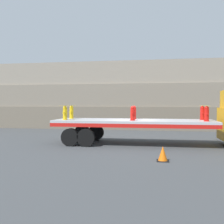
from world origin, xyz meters
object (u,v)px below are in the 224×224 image
Objects in this scene: fire_hydrant_yellow_far_0 at (71,112)px; flatbed_trailer at (120,125)px; fire_hydrant_red_near_1 at (133,113)px; traffic_cone at (163,154)px; fire_hydrant_red_far_1 at (134,113)px; fire_hydrant_red_near_2 at (207,114)px; fire_hydrant_yellow_near_0 at (65,113)px; fire_hydrant_red_far_2 at (202,113)px.

flatbed_trailer is at bearing -10.36° from fire_hydrant_yellow_far_0.
fire_hydrant_red_near_1 is at bearing -37.72° from flatbed_trailer.
traffic_cone is at bearing -66.37° from fire_hydrant_red_near_1.
fire_hydrant_yellow_far_0 is at bearing 180.00° from fire_hydrant_red_far_1.
fire_hydrant_yellow_far_0 reaches higher than traffic_cone.
fire_hydrant_yellow_far_0 is 1.00× the size of fire_hydrant_red_near_1.
fire_hydrant_yellow_far_0 is at bearing 171.59° from fire_hydrant_red_near_2.
fire_hydrant_yellow_far_0 is 1.00× the size of fire_hydrant_red_far_1.
fire_hydrant_yellow_near_0 is at bearing -90.00° from fire_hydrant_yellow_far_0.
fire_hydrant_yellow_near_0 is 1.00× the size of fire_hydrant_yellow_far_0.
fire_hydrant_red_far_1 and fire_hydrant_red_near_2 have the same top height.
fire_hydrant_red_near_2 is (7.65, 0.00, 0.00)m from fire_hydrant_yellow_near_0.
traffic_cone is (-2.34, -3.39, -1.47)m from fire_hydrant_red_near_2.
traffic_cone is (1.48, -4.52, -1.47)m from fire_hydrant_red_far_1.
fire_hydrant_yellow_near_0 is (-3.10, -0.57, 0.67)m from flatbed_trailer.
flatbed_trailer is 4.60m from traffic_cone.
fire_hydrant_red_near_1 reaches higher than traffic_cone.
fire_hydrant_yellow_near_0 is 1.00× the size of fire_hydrant_red_near_2.
fire_hydrant_yellow_near_0 is 3.99m from fire_hydrant_red_far_1.
fire_hydrant_yellow_near_0 and fire_hydrant_yellow_far_0 have the same top height.
fire_hydrant_red_far_1 is 3.83m from fire_hydrant_red_far_2.
fire_hydrant_red_near_2 is 1.13m from fire_hydrant_red_far_2.
flatbed_trailer is 11.18× the size of fire_hydrant_red_near_2.
traffic_cone is at bearing -40.41° from fire_hydrant_yellow_far_0.
fire_hydrant_red_far_2 is at bearing 90.00° from fire_hydrant_red_near_2.
traffic_cone is at bearing -117.41° from fire_hydrant_red_far_2.
traffic_cone is (2.21, -3.95, -0.80)m from flatbed_trailer.
fire_hydrant_yellow_far_0 is 1.32× the size of traffic_cone.
fire_hydrant_yellow_near_0 is 1.00× the size of fire_hydrant_red_far_2.
fire_hydrant_red_near_1 is at bearing 180.00° from fire_hydrant_red_near_2.
fire_hydrant_red_near_1 is 1.00× the size of fire_hydrant_red_far_2.
fire_hydrant_red_near_1 reaches higher than flatbed_trailer.
fire_hydrant_red_far_1 reaches higher than traffic_cone.
flatbed_trailer is at bearing 142.28° from fire_hydrant_red_near_1.
fire_hydrant_yellow_near_0 reaches higher than flatbed_trailer.
fire_hydrant_red_near_1 and fire_hydrant_red_far_2 have the same top height.
flatbed_trailer reaches higher than traffic_cone.
flatbed_trailer is 11.18× the size of fire_hydrant_yellow_far_0.
fire_hydrant_yellow_near_0 and fire_hydrant_red_near_1 have the same top height.
fire_hydrant_yellow_far_0 is 7.74m from fire_hydrant_red_near_2.
fire_hydrant_yellow_far_0 is 3.99m from fire_hydrant_red_near_1.
fire_hydrant_red_near_2 is (7.65, -1.13, 0.00)m from fire_hydrant_yellow_far_0.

